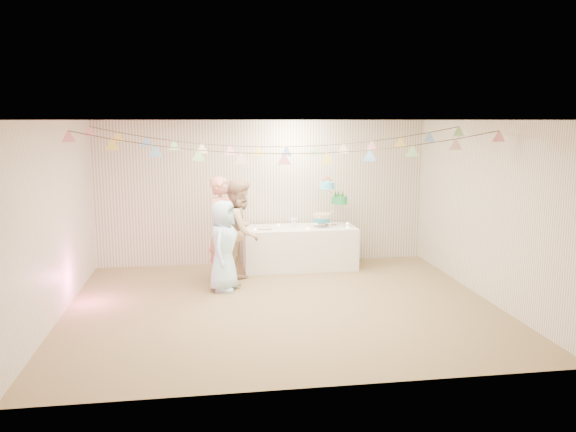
{
  "coord_description": "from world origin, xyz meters",
  "views": [
    {
      "loc": [
        -1.03,
        -7.56,
        2.6
      ],
      "look_at": [
        0.2,
        0.8,
        1.15
      ],
      "focal_mm": 35.0,
      "sensor_mm": 36.0,
      "label": 1
    }
  ],
  "objects": [
    {
      "name": "ceiling",
      "position": [
        0.0,
        0.0,
        2.6
      ],
      "size": [
        6.0,
        6.0,
        0.0
      ],
      "primitive_type": "plane",
      "color": "silver",
      "rests_on": "ground"
    },
    {
      "name": "cake_stand",
      "position": [
        1.13,
        2.05,
        1.16
      ],
      "size": [
        0.73,
        0.43,
        0.82
      ],
      "primitive_type": null,
      "color": "silver",
      "rests_on": "table"
    },
    {
      "name": "tealight_1",
      "position": [
        0.23,
        2.18,
        0.75
      ],
      "size": [
        0.04,
        0.04,
        0.03
      ],
      "primitive_type": "cylinder",
      "color": "#FFD88C",
      "rests_on": "table"
    },
    {
      "name": "posy",
      "position": [
        0.49,
        2.05,
        0.83
      ],
      "size": [
        0.14,
        0.14,
        0.16
      ],
      "primitive_type": null,
      "color": "white",
      "rests_on": "table"
    },
    {
      "name": "tealight_6",
      "position": [
        1.17,
        2.19,
        0.75
      ],
      "size": [
        0.04,
        0.04,
        0.03
      ],
      "primitive_type": "cylinder",
      "color": "#FFD88C",
      "rests_on": "table"
    },
    {
      "name": "person_adult_a",
      "position": [
        -0.78,
        1.5,
        0.85
      ],
      "size": [
        0.72,
        0.73,
        1.7
      ],
      "primitive_type": "imported",
      "rotation": [
        0.0,
        0.0,
        0.84
      ],
      "color": "tan",
      "rests_on": "floor"
    },
    {
      "name": "tealight_4",
      "position": [
        1.4,
        1.82,
        0.75
      ],
      "size": [
        0.04,
        0.04,
        0.03
      ],
      "primitive_type": "cylinder",
      "color": "#FFD88C",
      "rests_on": "table"
    },
    {
      "name": "cake_bottom",
      "position": [
        0.98,
        1.99,
        0.84
      ],
      "size": [
        0.31,
        0.31,
        0.15
      ],
      "primitive_type": null,
      "color": "teal",
      "rests_on": "cake_stand"
    },
    {
      "name": "person_child",
      "position": [
        -0.79,
        0.88,
        0.7
      ],
      "size": [
        0.65,
        0.79,
        1.4
      ],
      "primitive_type": "imported",
      "rotation": [
        0.0,
        0.0,
        1.24
      ],
      "color": "#B4E3FF",
      "rests_on": "floor"
    },
    {
      "name": "platter",
      "position": [
        -0.06,
        1.95,
        0.76
      ],
      "size": [
        0.3,
        0.3,
        0.02
      ],
      "primitive_type": "cylinder",
      "color": "white",
      "rests_on": "table"
    },
    {
      "name": "back_wall",
      "position": [
        0.0,
        2.5,
        1.3
      ],
      "size": [
        6.0,
        6.0,
        0.0
      ],
      "primitive_type": "plane",
      "color": "silver",
      "rests_on": "ground"
    },
    {
      "name": "tealight_0",
      "position": [
        -0.22,
        1.85,
        0.75
      ],
      "size": [
        0.04,
        0.04,
        0.03
      ],
      "primitive_type": "cylinder",
      "color": "#FFD88C",
      "rests_on": "table"
    },
    {
      "name": "bunting_back",
      "position": [
        0.0,
        1.1,
        2.35
      ],
      "size": [
        5.6,
        1.1,
        0.4
      ],
      "primitive_type": null,
      "color": "pink",
      "rests_on": "ceiling"
    },
    {
      "name": "tealight_2",
      "position": [
        0.68,
        1.78,
        0.75
      ],
      "size": [
        0.04,
        0.04,
        0.03
      ],
      "primitive_type": "cylinder",
      "color": "#FFD88C",
      "rests_on": "table"
    },
    {
      "name": "right_wall",
      "position": [
        3.0,
        0.0,
        1.3
      ],
      "size": [
        5.0,
        5.0,
        0.0
      ],
      "primitive_type": "plane",
      "color": "silver",
      "rests_on": "ground"
    },
    {
      "name": "cake_middle",
      "position": [
        1.31,
        2.14,
        1.11
      ],
      "size": [
        0.27,
        0.27,
        0.22
      ],
      "primitive_type": null,
      "color": "#1F904A",
      "rests_on": "cake_stand"
    },
    {
      "name": "cake_top_tier",
      "position": [
        1.07,
        2.02,
        1.38
      ],
      "size": [
        0.25,
        0.25,
        0.19
      ],
      "primitive_type": null,
      "color": "#4ECDF7",
      "rests_on": "cake_stand"
    },
    {
      "name": "bunting_front",
      "position": [
        0.0,
        -0.2,
        2.32
      ],
      "size": [
        5.6,
        0.9,
        0.36
      ],
      "primitive_type": null,
      "color": "#72A5E5",
      "rests_on": "ceiling"
    },
    {
      "name": "floor",
      "position": [
        0.0,
        0.0,
        0.0
      ],
      "size": [
        6.0,
        6.0,
        0.0
      ],
      "primitive_type": "plane",
      "color": "brown",
      "rests_on": "ground"
    },
    {
      "name": "left_wall",
      "position": [
        -3.0,
        0.0,
        1.3
      ],
      "size": [
        5.0,
        5.0,
        0.0
      ],
      "primitive_type": "plane",
      "color": "silver",
      "rests_on": "ground"
    },
    {
      "name": "tealight_3",
      "position": [
        0.93,
        2.22,
        0.75
      ],
      "size": [
        0.04,
        0.04,
        0.03
      ],
      "primitive_type": "cylinder",
      "color": "#FFD88C",
      "rests_on": "table"
    },
    {
      "name": "person_adult_b",
      "position": [
        -0.5,
        1.27,
        0.84
      ],
      "size": [
        0.84,
        0.96,
        1.67
      ],
      "primitive_type": "imported",
      "rotation": [
        0.0,
        0.0,
        1.27
      ],
      "color": "tan",
      "rests_on": "floor"
    },
    {
      "name": "front_wall",
      "position": [
        0.0,
        -2.5,
        1.3
      ],
      "size": [
        6.0,
        6.0,
        0.0
      ],
      "primitive_type": "plane",
      "color": "silver",
      "rests_on": "ground"
    },
    {
      "name": "tealight_5",
      "position": [
        1.48,
        2.15,
        0.75
      ],
      "size": [
        0.04,
        0.04,
        0.03
      ],
      "primitive_type": "cylinder",
      "color": "#FFD88C",
      "rests_on": "table"
    },
    {
      "name": "table",
      "position": [
        0.58,
        2.0,
        0.37
      ],
      "size": [
        1.97,
        0.79,
        0.74
      ],
      "primitive_type": "cube",
      "color": "silver",
      "rests_on": "floor"
    }
  ]
}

